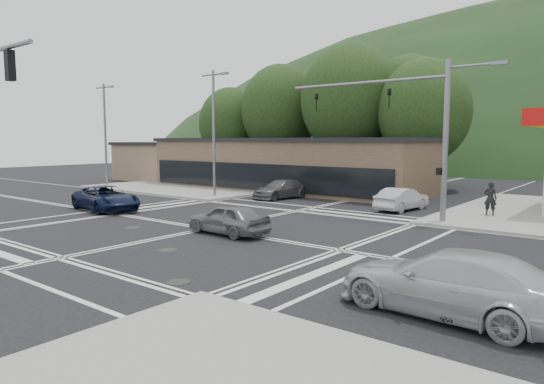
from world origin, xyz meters
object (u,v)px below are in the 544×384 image
Objects in this scene: car_grey_center at (228,219)px; car_queue_a at (402,199)px; car_northbound at (281,189)px; car_queue_b at (390,187)px; pedestrian at (490,198)px; car_silver_east at (450,282)px; car_blue_west at (106,198)px.

car_grey_center is 11.99m from car_queue_a.
car_grey_center is at bearing -54.38° from car_northbound.
pedestrian reaches higher than car_queue_b.
car_silver_east is 24.93m from car_queue_b.
car_blue_west is 22.15m from car_silver_east.
car_northbound is (4.61, 11.06, -0.06)m from car_blue_west.
car_grey_center reaches higher than car_queue_a.
car_silver_east reaches higher than car_northbound.
car_blue_west is 1.31× the size of car_queue_b.
car_blue_west is at bearing -104.07° from car_northbound.
car_silver_east is 17.44m from car_queue_a.
car_northbound is at bearing -150.25° from car_grey_center.
car_northbound is at bearing -13.30° from car_blue_west.
pedestrian reaches higher than car_grey_center.
car_queue_a is 1.03× the size of car_queue_b.
car_queue_b is 0.87× the size of car_northbound.
car_blue_west is at bearing 24.49° from pedestrian.
car_queue_b is (-3.73, 6.50, 0.00)m from car_queue_a.
car_northbound is at bearing 4.29° from car_queue_a.
car_queue_a is 7.49m from car_queue_b.
car_silver_east is (21.64, -4.76, 0.06)m from car_blue_west.
car_grey_center is at bearing -84.96° from car_blue_west.
car_queue_a is 9.13m from car_northbound.
car_blue_west reaches higher than car_northbound.
car_queue_a is at bearing 6.87° from car_northbound.
car_queue_b is at bearing 57.63° from car_northbound.
car_queue_b reaches higher than car_northbound.
car_silver_east is at bearing 72.83° from car_grey_center.
pedestrian is (8.53, -6.13, 0.36)m from car_queue_b.
car_grey_center is 0.74× the size of car_silver_east.
car_grey_center reaches higher than car_northbound.
car_grey_center is 2.26× the size of pedestrian.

